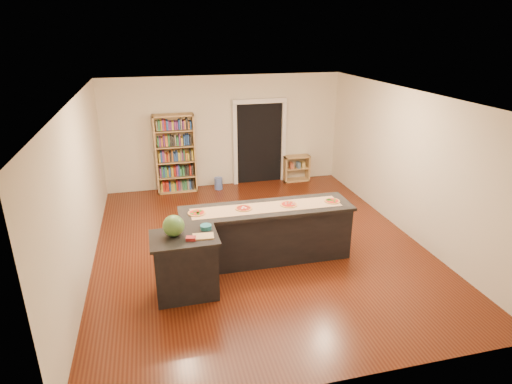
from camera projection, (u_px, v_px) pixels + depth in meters
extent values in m
cube|color=beige|center=(259.00, 175.00, 7.65)|extent=(6.00, 7.00, 2.80)
cube|color=#4F1F0D|center=(259.00, 244.00, 8.16)|extent=(6.00, 7.00, 0.01)
cube|color=white|center=(259.00, 96.00, 7.15)|extent=(6.00, 7.00, 0.01)
cube|color=black|center=(259.00, 143.00, 11.14)|extent=(1.20, 0.02, 2.10)
cube|color=silver|center=(235.00, 145.00, 10.95)|extent=(0.10, 0.08, 2.10)
cube|color=silver|center=(284.00, 142.00, 11.24)|extent=(0.10, 0.08, 2.10)
cube|color=silver|center=(260.00, 101.00, 10.70)|extent=(1.40, 0.08, 0.12)
cube|color=black|center=(266.00, 234.00, 7.52)|extent=(2.91, 0.73, 0.93)
cube|color=black|center=(267.00, 209.00, 7.34)|extent=(2.99, 0.81, 0.05)
cube|color=black|center=(186.00, 267.00, 6.49)|extent=(0.91, 0.65, 0.95)
cube|color=black|center=(184.00, 238.00, 6.31)|extent=(1.00, 0.73, 0.04)
cube|color=tan|center=(175.00, 154.00, 10.49)|extent=(0.97, 0.35, 1.95)
cube|color=tan|center=(296.00, 168.00, 11.45)|extent=(0.69, 0.30, 0.69)
cylinder|color=#506AB3|center=(218.00, 183.00, 10.91)|extent=(0.21, 0.21, 0.30)
cube|color=#A68356|center=(267.00, 207.00, 7.33)|extent=(2.60, 0.49, 0.00)
sphere|color=#144214|center=(174.00, 226.00, 6.27)|extent=(0.32, 0.32, 0.32)
cube|color=tan|center=(203.00, 236.00, 6.29)|extent=(0.33, 0.23, 0.02)
cube|color=maroon|center=(191.00, 238.00, 6.19)|extent=(0.16, 0.13, 0.05)
cylinder|color=#195966|center=(206.00, 227.00, 6.53)|extent=(0.17, 0.17, 0.07)
cylinder|color=#B77B46|center=(197.00, 213.00, 7.08)|extent=(0.31, 0.31, 0.02)
cylinder|color=#A5190C|center=(197.00, 212.00, 7.08)|extent=(0.25, 0.25, 0.00)
cylinder|color=#B77B46|center=(244.00, 208.00, 7.27)|extent=(0.28, 0.28, 0.02)
cylinder|color=#A5190C|center=(244.00, 208.00, 7.26)|extent=(0.23, 0.23, 0.00)
cylinder|color=#B77B46|center=(289.00, 205.00, 7.42)|extent=(0.32, 0.32, 0.02)
cylinder|color=#A5190C|center=(289.00, 204.00, 7.42)|extent=(0.26, 0.26, 0.00)
cylinder|color=#B77B46|center=(332.00, 201.00, 7.57)|extent=(0.28, 0.28, 0.02)
cylinder|color=#A5190C|center=(332.00, 201.00, 7.56)|extent=(0.23, 0.23, 0.00)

